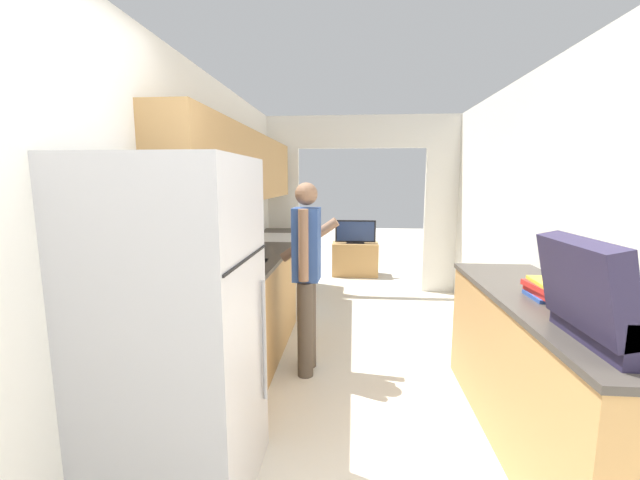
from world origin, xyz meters
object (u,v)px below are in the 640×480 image
range_oven (277,273)px  person (307,273)px  book_stack (550,290)px  television (355,232)px  tv_cabinet (355,259)px  refrigerator (177,331)px  suitcase (613,309)px

range_oven → person: (0.56, -1.53, 0.38)m
book_stack → television: size_ratio=0.46×
range_oven → tv_cabinet: bearing=63.1°
person → book_stack: 1.73m
range_oven → book_stack: (2.08, -2.34, 0.51)m
television → book_stack: bearing=-75.3°
range_oven → tv_cabinet: (0.97, 1.91, -0.19)m
book_stack → television: (-1.11, 4.21, -0.23)m
refrigerator → range_oven: refrigerator is taller
range_oven → book_stack: range_oven is taller
tv_cabinet → book_stack: bearing=-75.4°
book_stack → tv_cabinet: book_stack is taller
person → tv_cabinet: size_ratio=2.08×
suitcase → book_stack: 0.64m
refrigerator → range_oven: size_ratio=1.62×
person → suitcase: size_ratio=2.85×
refrigerator → person: 1.41m
suitcase → range_oven: bearing=124.2°
person → television: size_ratio=2.36×
range_oven → book_stack: bearing=-48.3°
range_oven → person: 1.67m
refrigerator → television: size_ratio=2.56×
range_oven → person: person is taller
refrigerator → book_stack: refrigerator is taller
refrigerator → suitcase: 1.98m
range_oven → person: bearing=-70.0°
tv_cabinet → television: television is taller
refrigerator → person: size_ratio=1.08×
range_oven → book_stack: 3.17m
book_stack → tv_cabinet: size_ratio=0.40×
range_oven → suitcase: (2.02, -2.97, 0.61)m
book_stack → tv_cabinet: (-1.11, 4.25, -0.70)m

